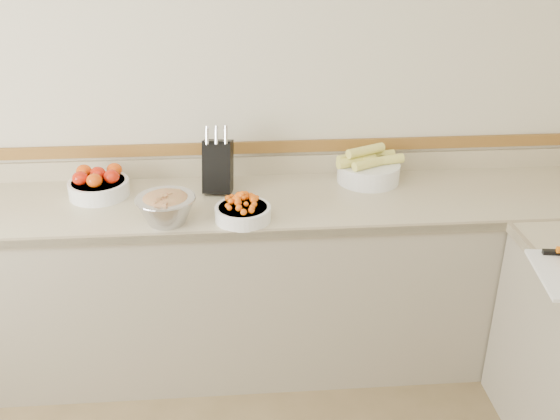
{
  "coord_description": "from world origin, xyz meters",
  "views": [
    {
      "loc": [
        0.17,
        -1.0,
        2.13
      ],
      "look_at": [
        0.35,
        1.35,
        1.0
      ],
      "focal_mm": 40.0,
      "sensor_mm": 36.0,
      "label": 1
    }
  ],
  "objects": [
    {
      "name": "back_wall",
      "position": [
        0.0,
        2.0,
        1.3
      ],
      "size": [
        4.0,
        0.0,
        4.0
      ],
      "primitive_type": "plane",
      "rotation": [
        1.57,
        0.0,
        0.0
      ],
      "color": "beige",
      "rests_on": "ground_plane"
    },
    {
      "name": "knife_block",
      "position": [
        0.09,
        1.8,
        1.03
      ],
      "size": [
        0.16,
        0.18,
        0.33
      ],
      "color": "black",
      "rests_on": "counter_back"
    },
    {
      "name": "cherry_tomato_bowl",
      "position": [
        0.2,
        1.47,
        0.95
      ],
      "size": [
        0.25,
        0.25,
        0.14
      ],
      "color": "white",
      "rests_on": "counter_back"
    },
    {
      "name": "counter_back",
      "position": [
        0.0,
        1.68,
        0.45
      ],
      "size": [
        4.0,
        0.65,
        1.08
      ],
      "color": "tan",
      "rests_on": "ground_plane"
    },
    {
      "name": "corn_bowl",
      "position": [
        0.83,
        1.86,
        0.97
      ],
      "size": [
        0.35,
        0.31,
        0.19
      ],
      "color": "white",
      "rests_on": "counter_back"
    },
    {
      "name": "rhubarb_bowl",
      "position": [
        -0.14,
        1.47,
        0.98
      ],
      "size": [
        0.26,
        0.26,
        0.15
      ],
      "color": "#B2B2BA",
      "rests_on": "counter_back"
    },
    {
      "name": "tomato_bowl",
      "position": [
        -0.48,
        1.78,
        0.96
      ],
      "size": [
        0.29,
        0.29,
        0.14
      ],
      "color": "white",
      "rests_on": "counter_back"
    }
  ]
}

